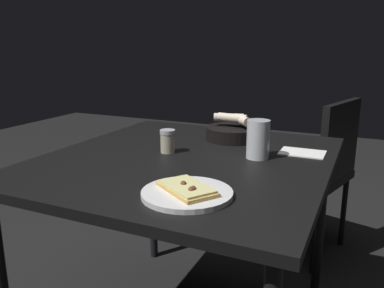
% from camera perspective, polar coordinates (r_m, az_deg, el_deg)
% --- Properties ---
extents(dining_table, '(0.97, 1.06, 0.74)m').
position_cam_1_polar(dining_table, '(1.42, -0.72, -4.29)').
color(dining_table, black).
rests_on(dining_table, ground).
extents(pizza_plate, '(0.24, 0.24, 0.04)m').
position_cam_1_polar(pizza_plate, '(1.04, -0.72, -6.99)').
color(pizza_plate, white).
rests_on(pizza_plate, dining_table).
extents(bread_basket, '(0.23, 0.23, 0.11)m').
position_cam_1_polar(bread_basket, '(1.66, 6.07, 1.84)').
color(bread_basket, black).
rests_on(bread_basket, dining_table).
extents(beer_glass, '(0.08, 0.08, 0.14)m').
position_cam_1_polar(beer_glass, '(1.39, 9.54, 0.43)').
color(beer_glass, silver).
rests_on(beer_glass, dining_table).
extents(pepper_shaker, '(0.06, 0.06, 0.09)m').
position_cam_1_polar(pepper_shaker, '(1.45, -3.55, 0.23)').
color(pepper_shaker, '#BFB299').
rests_on(pepper_shaker, dining_table).
extents(napkin, '(0.16, 0.12, 0.00)m').
position_cam_1_polar(napkin, '(1.50, 15.68, -1.22)').
color(napkin, white).
rests_on(napkin, dining_table).
extents(chair_far, '(0.54, 0.54, 0.86)m').
position_cam_1_polar(chair_far, '(2.20, 17.36, -3.10)').
color(chair_far, '#272727').
rests_on(chair_far, ground).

